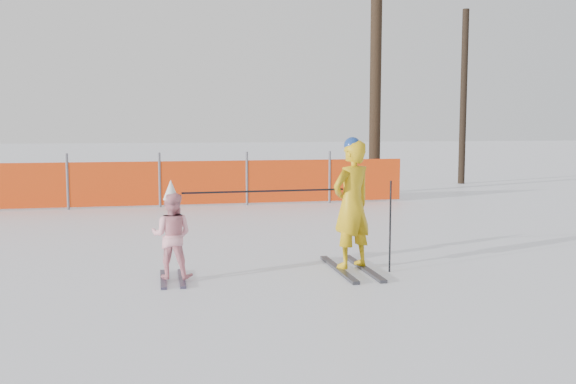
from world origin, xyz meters
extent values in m
plane|color=white|center=(0.00, 0.00, 0.00)|extent=(120.00, 120.00, 0.00)
cube|color=black|center=(0.60, 0.15, 0.02)|extent=(0.09, 1.53, 0.04)
cube|color=black|center=(0.94, 0.15, 0.02)|extent=(0.09, 1.53, 0.04)
imported|color=gold|center=(0.77, 0.15, 0.86)|extent=(0.71, 0.62, 1.64)
sphere|color=navy|center=(0.77, 0.15, 1.62)|extent=(0.22, 0.22, 0.22)
cube|color=black|center=(-1.63, 0.07, 0.01)|extent=(0.09, 0.92, 0.03)
cube|color=black|center=(-1.41, 0.07, 0.01)|extent=(0.09, 0.92, 0.03)
imported|color=#FBA4B1|center=(-1.52, 0.07, 0.55)|extent=(0.59, 0.51, 1.04)
cone|color=silver|center=(-1.52, 0.07, 1.10)|extent=(0.19, 0.19, 0.24)
cylinder|color=black|center=(1.22, -0.05, 0.59)|extent=(0.02, 0.02, 1.17)
cylinder|color=black|center=(-0.38, 0.11, 1.06)|extent=(2.04, 0.09, 0.02)
cylinder|color=#595960|center=(-3.62, 7.13, 0.62)|extent=(0.06, 0.06, 1.25)
cylinder|color=#595960|center=(-1.62, 7.13, 0.62)|extent=(0.06, 0.06, 1.25)
cylinder|color=#595960|center=(0.38, 7.13, 0.62)|extent=(0.06, 0.06, 1.25)
cylinder|color=#595960|center=(2.38, 7.13, 0.62)|extent=(0.06, 0.06, 1.25)
cube|color=red|center=(-3.72, 7.13, 0.55)|extent=(15.79, 0.03, 1.00)
cylinder|color=black|center=(4.16, 8.98, 3.58)|extent=(0.31, 0.31, 7.17)
cylinder|color=black|center=(7.88, 11.24, 2.73)|extent=(0.21, 0.21, 5.47)
camera|label=1|loc=(-1.69, -7.68, 1.88)|focal=40.00mm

